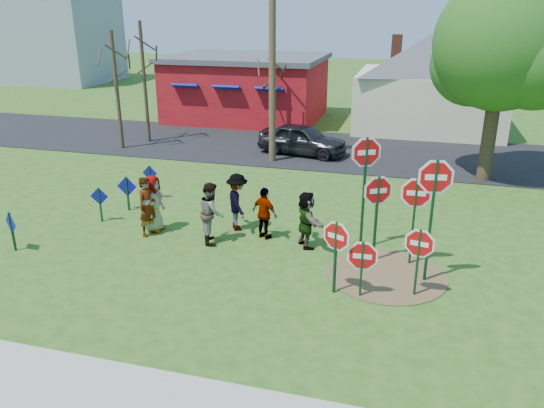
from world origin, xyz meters
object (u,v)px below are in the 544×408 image
(stop_sign_d, at_px, (416,200))
(stop_sign_c, at_px, (434,193))
(person_b, at_px, (147,207))
(stop_sign_a, at_px, (336,242))
(leafy_tree, at_px, (505,50))
(utility_pole, at_px, (272,44))
(stop_sign_b, at_px, (366,165))
(suv, at_px, (303,139))
(person_a, at_px, (154,203))

(stop_sign_d, bearing_deg, stop_sign_c, -68.07)
(stop_sign_c, relative_size, person_b, 1.83)
(stop_sign_a, xyz_separation_m, leafy_tree, (4.64, 10.72, 3.79))
(stop_sign_c, bearing_deg, person_b, 164.30)
(person_b, relative_size, utility_pole, 0.19)
(stop_sign_b, bearing_deg, suv, 85.60)
(person_a, distance_m, suv, 10.53)
(stop_sign_c, bearing_deg, suv, 106.58)
(stop_sign_c, xyz_separation_m, utility_pole, (-6.85, 9.88, 2.77))
(person_b, bearing_deg, stop_sign_b, -66.88)
(suv, height_order, utility_pole, utility_pole)
(person_b, bearing_deg, utility_pole, 6.98)
(person_a, bearing_deg, person_b, 178.23)
(stop_sign_b, distance_m, stop_sign_c, 2.42)
(stop_sign_d, height_order, person_b, stop_sign_d)
(person_a, distance_m, person_b, 0.38)
(person_b, distance_m, utility_pole, 10.15)
(person_b, height_order, leafy_tree, leafy_tree)
(stop_sign_d, bearing_deg, stop_sign_a, -132.90)
(stop_sign_b, height_order, person_a, stop_sign_b)
(stop_sign_c, xyz_separation_m, leafy_tree, (2.44, 9.49, 2.73))
(person_a, bearing_deg, stop_sign_b, -85.87)
(stop_sign_a, relative_size, stop_sign_c, 0.59)
(person_a, bearing_deg, stop_sign_d, -91.16)
(person_b, relative_size, leafy_tree, 0.23)
(stop_sign_a, height_order, utility_pole, utility_pole)
(suv, bearing_deg, stop_sign_d, -142.80)
(suv, bearing_deg, stop_sign_c, -142.99)
(stop_sign_a, xyz_separation_m, stop_sign_d, (1.80, 2.12, 0.51))
(suv, distance_m, utility_pole, 4.83)
(person_a, xyz_separation_m, utility_pole, (1.53, 8.70, 4.30))
(stop_sign_d, bearing_deg, suv, 114.39)
(utility_pole, xyz_separation_m, leafy_tree, (9.29, -0.39, -0.04))
(stop_sign_c, bearing_deg, person_a, 161.76)
(person_a, bearing_deg, suv, -13.54)
(stop_sign_d, height_order, utility_pole, utility_pole)
(stop_sign_d, xyz_separation_m, leafy_tree, (2.85, 8.60, 3.27))
(stop_sign_c, height_order, leafy_tree, leafy_tree)
(stop_sign_c, distance_m, person_b, 8.57)
(utility_pole, height_order, leafy_tree, utility_pole)
(person_a, xyz_separation_m, suv, (2.63, 10.20, -0.15))
(stop_sign_a, xyz_separation_m, utility_pole, (-4.64, 11.11, 3.83))
(person_a, bearing_deg, utility_pole, -9.06)
(stop_sign_a, distance_m, leafy_tree, 12.28)
(stop_sign_c, relative_size, utility_pole, 0.35)
(stop_sign_d, distance_m, person_a, 8.03)
(stop_sign_a, xyz_separation_m, stop_sign_c, (2.20, 1.23, 1.05))
(stop_sign_b, xyz_separation_m, stop_sign_d, (1.44, -0.65, -0.69))
(suv, distance_m, leafy_tree, 9.49)
(stop_sign_b, bearing_deg, stop_sign_a, -123.33)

